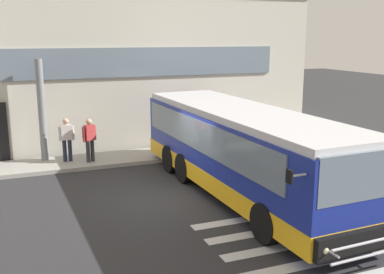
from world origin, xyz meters
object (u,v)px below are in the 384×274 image
object	(u,v)px
passenger_by_doorway	(89,137)
safety_bollard_yellow	(168,152)
entry_support_column	(42,110)
passenger_near_column	(67,138)
bus_main_foreground	(242,153)

from	to	relation	value
passenger_by_doorway	safety_bollard_yellow	xyz separation A→B (m)	(2.85, -0.89, -0.66)
entry_support_column	passenger_near_column	size ratio (longest dim) A/B	2.32
safety_bollard_yellow	entry_support_column	bearing A→B (deg)	157.91
passenger_by_doorway	safety_bollard_yellow	distance (m)	3.05
entry_support_column	safety_bollard_yellow	size ratio (longest dim) A/B	4.32
entry_support_column	passenger_by_doorway	size ratio (longest dim) A/B	2.32
bus_main_foreground	safety_bollard_yellow	bearing A→B (deg)	103.85
passenger_near_column	passenger_by_doorway	size ratio (longest dim) A/B	1.00
bus_main_foreground	entry_support_column	bearing A→B (deg)	132.42
passenger_near_column	safety_bollard_yellow	bearing A→B (deg)	-19.00
entry_support_column	safety_bollard_yellow	world-z (taller)	entry_support_column
safety_bollard_yellow	bus_main_foreground	bearing A→B (deg)	-76.15
passenger_by_doorway	safety_bollard_yellow	world-z (taller)	passenger_by_doorway
safety_bollard_yellow	passenger_by_doorway	bearing A→B (deg)	162.70
entry_support_column	bus_main_foreground	size ratio (longest dim) A/B	0.37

